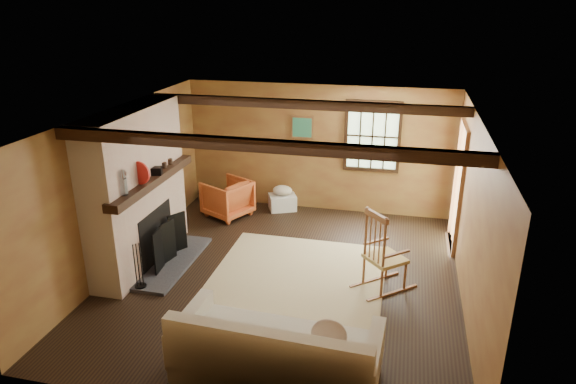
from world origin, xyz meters
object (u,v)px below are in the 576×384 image
(fireplace, at_px, (139,195))
(rocking_chair, at_px, (383,256))
(sofa, at_px, (277,358))
(laundry_basket, at_px, (282,202))
(armchair, at_px, (227,198))

(fireplace, xyz_separation_m, rocking_chair, (3.64, 0.02, -0.60))
(fireplace, bearing_deg, sofa, -38.95)
(fireplace, distance_m, laundry_basket, 3.13)
(rocking_chair, height_order, armchair, rocking_chair)
(fireplace, bearing_deg, rocking_chair, 0.26)
(sofa, xyz_separation_m, laundry_basket, (-1.08, 4.68, -0.16))
(fireplace, distance_m, armchair, 2.23)
(fireplace, bearing_deg, laundry_basket, 57.67)
(fireplace, height_order, laundry_basket, fireplace)
(rocking_chair, distance_m, sofa, 2.39)
(rocking_chair, distance_m, armchair, 3.58)
(fireplace, relative_size, laundry_basket, 4.80)
(fireplace, height_order, sofa, fireplace)
(armchair, bearing_deg, laundry_basket, 146.48)
(fireplace, relative_size, rocking_chair, 2.01)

